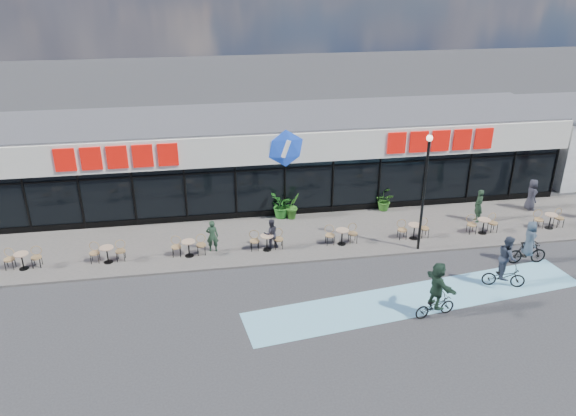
{
  "coord_description": "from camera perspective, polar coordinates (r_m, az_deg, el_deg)",
  "views": [
    {
      "loc": [
        -4.13,
        -19.2,
        12.35
      ],
      "look_at": [
        -0.41,
        3.5,
        2.04
      ],
      "focal_mm": 35.0,
      "sensor_mm": 36.0,
      "label": 1
    }
  ],
  "objects": [
    {
      "name": "ground",
      "position": [
        23.2,
        2.43,
        -8.05
      ],
      "size": [
        120.0,
        120.0,
        0.0
      ],
      "primitive_type": "plane",
      "color": "#28282B",
      "rests_on": "ground"
    },
    {
      "name": "sidewalk",
      "position": [
        27.02,
        0.52,
        -2.94
      ],
      "size": [
        44.0,
        5.0,
        0.1
      ],
      "primitive_type": "cube",
      "color": "#58514E",
      "rests_on": "ground"
    },
    {
      "name": "bike_lane",
      "position": [
        23.06,
        13.1,
        -8.94
      ],
      "size": [
        14.17,
        4.13,
        0.01
      ],
      "primitive_type": "cube",
      "rotation": [
        0.0,
        0.0,
        0.14
      ],
      "color": "#68A8C5",
      "rests_on": "ground"
    },
    {
      "name": "building",
      "position": [
        31.08,
        -1.17,
        5.34
      ],
      "size": [
        30.6,
        6.57,
        4.75
      ],
      "color": "black",
      "rests_on": "ground"
    },
    {
      "name": "lamp_post",
      "position": [
        25.21,
        13.72,
        2.39
      ],
      "size": [
        0.28,
        0.28,
        5.42
      ],
      "color": "black",
      "rests_on": "sidewalk"
    },
    {
      "name": "bistro_set_0",
      "position": [
        26.66,
        -25.35,
        -4.65
      ],
      "size": [
        1.54,
        0.62,
        0.9
      ],
      "color": "tan",
      "rests_on": "sidewalk"
    },
    {
      "name": "bistro_set_1",
      "position": [
        25.85,
        -17.87,
        -4.28
      ],
      "size": [
        1.54,
        0.62,
        0.9
      ],
      "color": "tan",
      "rests_on": "sidewalk"
    },
    {
      "name": "bistro_set_2",
      "position": [
        25.5,
        -10.06,
        -3.82
      ],
      "size": [
        1.54,
        0.62,
        0.9
      ],
      "color": "tan",
      "rests_on": "sidewalk"
    },
    {
      "name": "bistro_set_3",
      "position": [
        25.63,
        -2.18,
        -3.28
      ],
      "size": [
        1.54,
        0.62,
        0.9
      ],
      "color": "tan",
      "rests_on": "sidewalk"
    },
    {
      "name": "bistro_set_4",
      "position": [
        26.24,
        5.46,
        -2.69
      ],
      "size": [
        1.54,
        0.62,
        0.9
      ],
      "color": "tan",
      "rests_on": "sidewalk"
    },
    {
      "name": "bistro_set_5",
      "position": [
        27.29,
        12.63,
        -2.1
      ],
      "size": [
        1.54,
        0.62,
        0.9
      ],
      "color": "tan",
      "rests_on": "sidewalk"
    },
    {
      "name": "bistro_set_6",
      "position": [
        28.73,
        19.17,
        -1.53
      ],
      "size": [
        1.54,
        0.62,
        0.9
      ],
      "color": "tan",
      "rests_on": "sidewalk"
    },
    {
      "name": "bistro_set_7",
      "position": [
        30.51,
        25.01,
        -1.01
      ],
      "size": [
        1.54,
        0.62,
        0.9
      ],
      "color": "tan",
      "rests_on": "sidewalk"
    },
    {
      "name": "potted_plant_left",
      "position": [
        28.55,
        0.5,
        0.23
      ],
      "size": [
        0.95,
        0.9,
        1.35
      ],
      "primitive_type": "imported",
      "rotation": [
        0.0,
        0.0,
        0.55
      ],
      "color": "#2C651D",
      "rests_on": "sidewalk"
    },
    {
      "name": "potted_plant_mid",
      "position": [
        28.57,
        -0.65,
        0.24
      ],
      "size": [
        1.24,
        1.37,
        1.35
      ],
      "primitive_type": "imported",
      "rotation": [
        0.0,
        0.0,
        4.54
      ],
      "color": "#1F5F1B",
      "rests_on": "sidewalk"
    },
    {
      "name": "potted_plant_right",
      "position": [
        29.95,
        9.63,
        0.77
      ],
      "size": [
        1.25,
        1.29,
        1.09
      ],
      "primitive_type": "imported",
      "rotation": [
        0.0,
        0.0,
        2.15
      ],
      "color": "#255618",
      "rests_on": "sidewalk"
    },
    {
      "name": "patron_left",
      "position": [
        25.56,
        -7.7,
        -2.82
      ],
      "size": [
        0.59,
        0.42,
        1.51
      ],
      "primitive_type": "imported",
      "rotation": [
        0.0,
        0.0,
        3.03
      ],
      "color": "#1B3120",
      "rests_on": "sidewalk"
    },
    {
      "name": "patron_right",
      "position": [
        25.65,
        -1.75,
        -2.61
      ],
      "size": [
        0.75,
        0.62,
        1.42
      ],
      "primitive_type": "imported",
      "rotation": [
        0.0,
        0.0,
        3.26
      ],
      "color": "#23222B",
      "rests_on": "sidewalk"
    },
    {
      "name": "pedestrian_a",
      "position": [
        29.73,
        18.79,
        0.22
      ],
      "size": [
        0.46,
        0.65,
        1.7
      ],
      "primitive_type": "imported",
      "rotation": [
        0.0,
        0.0,
        -1.66
      ],
      "color": "black",
      "rests_on": "sidewalk"
    },
    {
      "name": "pedestrian_b",
      "position": [
        32.15,
        23.51,
        1.26
      ],
      "size": [
        0.66,
        0.9,
        1.69
      ],
      "primitive_type": "imported",
      "rotation": [
        0.0,
        0.0,
        1.41
      ],
      "color": "black",
      "rests_on": "sidewalk"
    },
    {
      "name": "cyclist_a",
      "position": [
        24.43,
        21.23,
        -5.5
      ],
      "size": [
        1.81,
        1.08,
        2.27
      ],
      "color": "black",
      "rests_on": "ground"
    },
    {
      "name": "cyclist_b",
      "position": [
        26.65,
        23.21,
        -3.64
      ],
      "size": [
        1.78,
        0.8,
        2.02
      ],
      "color": "black",
      "rests_on": "ground"
    },
    {
      "name": "cyclist_c",
      "position": [
        21.64,
        14.87,
        -8.25
      ],
      "size": [
        1.73,
        1.75,
        2.27
      ],
      "color": "black",
      "rests_on": "ground"
    }
  ]
}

